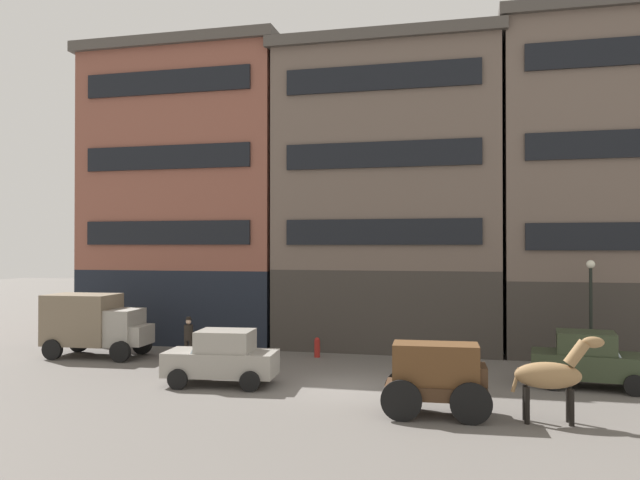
{
  "coord_description": "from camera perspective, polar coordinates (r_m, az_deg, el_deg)",
  "views": [
    {
      "loc": [
        3.93,
        -19.85,
        4.63
      ],
      "look_at": [
        -1.22,
        1.86,
        4.87
      ],
      "focal_mm": 34.9,
      "sensor_mm": 36.0,
      "label": 1
    }
  ],
  "objects": [
    {
      "name": "building_center_right",
      "position": [
        29.9,
        25.07,
        4.66
      ],
      "size": [
        9.51,
        6.06,
        14.61
      ],
      "color": "#38332D",
      "rests_on": "ground_plane"
    },
    {
      "name": "cargo_wagon",
      "position": [
        17.64,
        10.73,
        -11.99
      ],
      "size": [
        2.98,
        1.65,
        1.98
      ],
      "color": "#3D2819",
      "rests_on": "ground_plane"
    },
    {
      "name": "pedestrian_officer",
      "position": [
        25.92,
        -11.97,
        -8.69
      ],
      "size": [
        0.44,
        0.44,
        1.79
      ],
      "color": "black",
      "rests_on": "ground_plane"
    },
    {
      "name": "delivery_truck_near",
      "position": [
        27.97,
        -19.94,
        -7.16
      ],
      "size": [
        4.43,
        2.3,
        2.62
      ],
      "color": "gray",
      "rests_on": "ground_plane"
    },
    {
      "name": "sedan_dark",
      "position": [
        22.58,
        23.49,
        -10.04
      ],
      "size": [
        3.85,
        2.17,
        1.83
      ],
      "color": "#2D3823",
      "rests_on": "ground_plane"
    },
    {
      "name": "ground_plane",
      "position": [
        20.76,
        2.15,
        -13.5
      ],
      "size": [
        120.0,
        120.0,
        0.0
      ],
      "primitive_type": "plane",
      "color": "#605B56"
    },
    {
      "name": "fire_hydrant_curbside",
      "position": [
        26.36,
        -0.27,
        -9.79
      ],
      "size": [
        0.24,
        0.24,
        0.83
      ],
      "color": "maroon",
      "rests_on": "ground_plane"
    },
    {
      "name": "building_center_left",
      "position": [
        29.47,
        6.36,
        4.11
      ],
      "size": [
        10.46,
        6.06,
        14.02
      ],
      "color": "#38332D",
      "rests_on": "ground_plane"
    },
    {
      "name": "streetlamp_curbside",
      "position": [
        25.79,
        23.58,
        -4.91
      ],
      "size": [
        0.32,
        0.32,
        4.12
      ],
      "color": "black",
      "rests_on": "ground_plane"
    },
    {
      "name": "draft_horse",
      "position": [
        17.73,
        20.49,
        -11.5
      ],
      "size": [
        2.35,
        0.69,
        2.3
      ],
      "color": "#937047",
      "rests_on": "ground_plane"
    },
    {
      "name": "building_far_left",
      "position": [
        32.27,
        -11.6,
        4.16
      ],
      "size": [
        10.24,
        6.06,
        14.53
      ],
      "color": "black",
      "rests_on": "ground_plane"
    },
    {
      "name": "sedan_light",
      "position": [
        21.41,
        -8.96,
        -10.6
      ],
      "size": [
        3.84,
        2.15,
        1.83
      ],
      "color": "gray",
      "rests_on": "ground_plane"
    }
  ]
}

